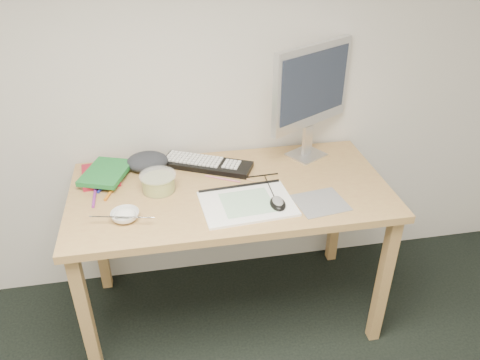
% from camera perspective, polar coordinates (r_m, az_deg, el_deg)
% --- Properties ---
extents(room_shell, '(3.60, 3.60, 3.60)m').
position_cam_1_polar(room_shell, '(0.45, 16.16, -9.59)').
color(room_shell, silver).
rests_on(room_shell, ground).
extents(desk, '(1.40, 0.70, 0.75)m').
position_cam_1_polar(desk, '(2.11, -1.18, -2.84)').
color(desk, tan).
rests_on(desk, ground).
extents(mousepad, '(0.23, 0.21, 0.00)m').
position_cam_1_polar(mousepad, '(2.00, 9.80, -2.72)').
color(mousepad, slate).
rests_on(mousepad, desk).
extents(sketchpad, '(0.40, 0.30, 0.01)m').
position_cam_1_polar(sketchpad, '(1.95, 0.89, -2.90)').
color(sketchpad, white).
rests_on(sketchpad, desk).
extents(keyboard, '(0.44, 0.31, 0.03)m').
position_cam_1_polar(keyboard, '(2.23, -4.05, 1.91)').
color(keyboard, black).
rests_on(keyboard, desk).
extents(monitor, '(0.43, 0.27, 0.55)m').
position_cam_1_polar(monitor, '(2.22, 8.73, 10.92)').
color(monitor, silver).
rests_on(monitor, desk).
extents(mouse, '(0.07, 0.10, 0.03)m').
position_cam_1_polar(mouse, '(1.93, 4.63, -2.62)').
color(mouse, black).
rests_on(mouse, sketchpad).
extents(rice_bowl, '(0.11, 0.11, 0.04)m').
position_cam_1_polar(rice_bowl, '(1.91, -13.83, -4.26)').
color(rice_bowl, silver).
rests_on(rice_bowl, desk).
extents(chopsticks, '(0.24, 0.07, 0.02)m').
position_cam_1_polar(chopsticks, '(1.87, -14.21, -4.41)').
color(chopsticks, '#BDBDBF').
rests_on(chopsticks, rice_bowl).
extents(fruit_tub, '(0.16, 0.16, 0.08)m').
position_cam_1_polar(fruit_tub, '(2.06, -9.92, -0.28)').
color(fruit_tub, gold).
rests_on(fruit_tub, desk).
extents(book_red, '(0.19, 0.24, 0.02)m').
position_cam_1_polar(book_red, '(2.23, -16.61, 0.57)').
color(book_red, maroon).
rests_on(book_red, desk).
extents(book_green, '(0.25, 0.29, 0.02)m').
position_cam_1_polar(book_green, '(2.20, -16.01, 0.88)').
color(book_green, '#1C7230').
rests_on(book_green, book_red).
extents(cloth_lump, '(0.18, 0.16, 0.07)m').
position_cam_1_polar(cloth_lump, '(2.25, -11.22, 2.21)').
color(cloth_lump, '#25292D').
rests_on(cloth_lump, desk).
extents(pencil_pink, '(0.15, 0.09, 0.01)m').
position_cam_1_polar(pencil_pink, '(2.13, -2.13, 0.15)').
color(pencil_pink, '#CF6796').
rests_on(pencil_pink, desk).
extents(pencil_tan, '(0.13, 0.12, 0.01)m').
position_cam_1_polar(pencil_tan, '(2.15, -0.19, 0.47)').
color(pencil_tan, tan).
rests_on(pencil_tan, desk).
extents(pencil_black, '(0.16, 0.01, 0.01)m').
position_cam_1_polar(pencil_black, '(2.16, 2.62, 0.56)').
color(pencil_black, black).
rests_on(pencil_black, desk).
extents(marker_blue, '(0.06, 0.12, 0.01)m').
position_cam_1_polar(marker_blue, '(2.16, -16.14, -0.58)').
color(marker_blue, '#1E2AA4').
rests_on(marker_blue, desk).
extents(marker_orange, '(0.05, 0.13, 0.01)m').
position_cam_1_polar(marker_orange, '(2.11, -15.47, -1.34)').
color(marker_orange, orange).
rests_on(marker_orange, desk).
extents(marker_purple, '(0.01, 0.14, 0.01)m').
position_cam_1_polar(marker_purple, '(2.08, -17.34, -2.08)').
color(marker_purple, '#812790').
rests_on(marker_purple, desk).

